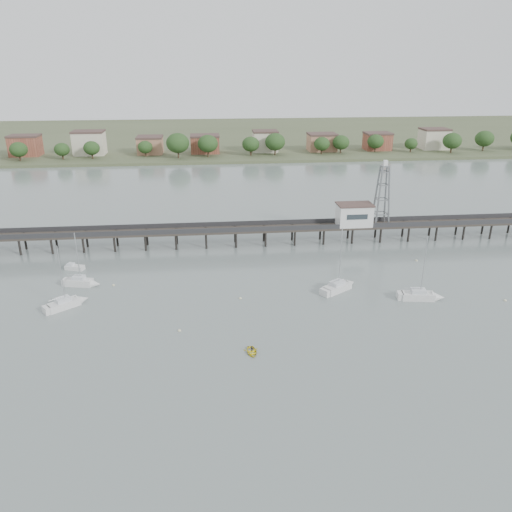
{
  "coord_description": "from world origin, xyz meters",
  "views": [
    {
      "loc": [
        -9.75,
        -51.55,
        40.76
      ],
      "look_at": [
        -0.4,
        42.0,
        4.0
      ],
      "focal_mm": 35.0,
      "sensor_mm": 36.0,
      "label": 1
    }
  ],
  "objects": [
    {
      "name": "sailboat_c",
      "position": [
        15.17,
        33.17,
        0.64
      ],
      "size": [
        7.9,
        6.37,
        13.18
      ],
      "rotation": [
        0.0,
        0.0,
        0.59
      ],
      "color": "silver",
      "rests_on": "ground"
    },
    {
      "name": "dinghy_occupant",
      "position": [
        -3.99,
        12.48,
        0.0
      ],
      "size": [
        0.62,
        1.03,
        0.23
      ],
      "primitive_type": "imported",
      "rotation": [
        0.0,
        0.0,
        2.84
      ],
      "color": "black",
      "rests_on": "ground"
    },
    {
      "name": "sailboat_d",
      "position": [
        29.17,
        27.32,
        0.64
      ],
      "size": [
        8.02,
        3.46,
        12.87
      ],
      "rotation": [
        0.0,
        0.0,
        -0.16
      ],
      "color": "silver",
      "rests_on": "ground"
    },
    {
      "name": "pier_building",
      "position": [
        25.0,
        60.0,
        6.67
      ],
      "size": [
        8.4,
        5.4,
        5.3
      ],
      "color": "silver",
      "rests_on": "ground"
    },
    {
      "name": "white_tender",
      "position": [
        -38.1,
        48.22,
        0.47
      ],
      "size": [
        4.23,
        2.79,
        1.52
      ],
      "rotation": [
        0.0,
        0.0,
        -0.32
      ],
      "color": "silver",
      "rests_on": "ground"
    },
    {
      "name": "lattice_tower",
      "position": [
        31.5,
        60.0,
        11.1
      ],
      "size": [
        3.2,
        3.2,
        15.5
      ],
      "color": "slate",
      "rests_on": "ground"
    },
    {
      "name": "sailboat_a",
      "position": [
        -34.92,
        31.05,
        0.65
      ],
      "size": [
        7.12,
        6.2,
        12.23
      ],
      "rotation": [
        0.0,
        0.0,
        0.66
      ],
      "color": "silver",
      "rests_on": "ground"
    },
    {
      "name": "far_shore",
      "position": [
        0.36,
        239.58,
        0.95
      ],
      "size": [
        500.0,
        170.0,
        10.4
      ],
      "color": "#475133",
      "rests_on": "ground"
    },
    {
      "name": "yellow_dinghy",
      "position": [
        -3.99,
        12.48,
        0.0
      ],
      "size": [
        2.22,
        0.82,
        3.04
      ],
      "primitive_type": "imported",
      "rotation": [
        0.0,
        0.0,
        0.09
      ],
      "color": "yellow",
      "rests_on": "ground"
    },
    {
      "name": "ground_plane",
      "position": [
        0.0,
        0.0,
        0.0
      ],
      "size": [
        500.0,
        500.0,
        0.0
      ],
      "primitive_type": "plane",
      "color": "slate",
      "rests_on": "ground"
    },
    {
      "name": "sailboat_b",
      "position": [
        -34.27,
        39.71,
        0.65
      ],
      "size": [
        7.03,
        3.32,
        11.33
      ],
      "rotation": [
        0.0,
        0.0,
        -0.21
      ],
      "color": "silver",
      "rests_on": "ground"
    },
    {
      "name": "pier",
      "position": [
        0.0,
        60.0,
        3.79
      ],
      "size": [
        150.0,
        5.0,
        5.5
      ],
      "color": "#2D2823",
      "rests_on": "ground"
    },
    {
      "name": "mooring_buoys",
      "position": [
        6.19,
        32.27,
        0.08
      ],
      "size": [
        72.88,
        26.17,
        0.39
      ],
      "color": "beige",
      "rests_on": "ground"
    }
  ]
}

